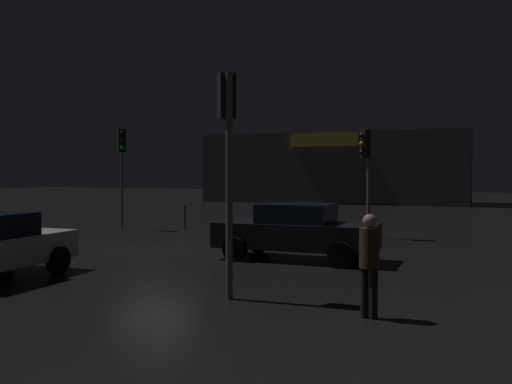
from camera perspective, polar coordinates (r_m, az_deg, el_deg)
The scene contains 8 objects.
ground_plane at distance 18.21m, azimuth -10.34°, elevation -5.83°, with size 120.00×120.00×0.00m, color black.
store_building at distance 47.20m, azimuth 8.18°, elevation 2.44°, with size 21.48×7.39×5.70m.
traffic_signal_main at distance 10.86m, azimuth -2.98°, elevation 5.75°, with size 0.42×0.42×4.41m.
traffic_signal_opposite at distance 21.18m, azimuth 11.32°, elevation 3.01°, with size 0.42×0.42×4.07m.
traffic_signal_cross_left at distance 24.75m, azimuth -13.66°, elevation 3.99°, with size 0.42×0.42×4.36m.
car_near at distance 15.73m, azimuth 4.19°, elevation -4.02°, with size 4.54×2.08×1.59m.
pedestrian at distance 9.60m, azimuth 11.60°, elevation -6.62°, with size 0.39×0.39×1.77m.
bollard_kerb_a at distance 24.90m, azimuth -7.38°, elevation -2.51°, with size 0.14×0.14×1.04m, color #595B60.
Camera 1 is at (9.68, -15.22, 2.47)m, focal length 38.81 mm.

